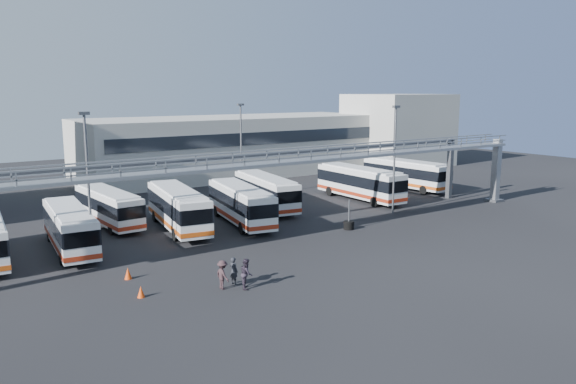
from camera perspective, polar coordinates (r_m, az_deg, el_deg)
ground at (r=41.87m, az=5.74°, el=-5.84°), size 140.00×140.00×0.00m
gantry at (r=45.26m, az=1.05°, el=2.56°), size 51.40×5.15×7.10m
warehouse at (r=78.82m, az=-5.54°, el=4.72°), size 42.00×14.00×8.00m
building_right at (r=89.82m, az=11.11°, el=6.21°), size 14.00×12.00×11.00m
light_pole_left at (r=40.29m, az=-19.65°, el=1.31°), size 0.70×0.35×10.21m
light_pole_mid at (r=53.87m, az=10.78°, el=3.86°), size 0.70×0.35×10.21m
light_pole_back at (r=60.87m, az=-4.79°, el=4.73°), size 0.70×0.35×10.21m
bus_1 at (r=43.99m, az=-21.30°, el=-3.32°), size 3.44×10.79×3.22m
bus_2 at (r=50.95m, az=-17.78°, el=-1.37°), size 2.98×10.43×3.13m
bus_3 at (r=48.06m, az=-11.12°, el=-1.51°), size 4.45×11.73×3.48m
bus_4 at (r=49.39m, az=-4.83°, el=-1.11°), size 4.56×11.36×3.36m
bus_5 at (r=55.28m, az=-2.27°, el=0.12°), size 4.28×11.19×3.32m
bus_7 at (r=60.30m, az=7.32°, el=1.00°), size 2.92×11.61×3.51m
bus_9 at (r=67.95m, az=11.88°, el=1.87°), size 3.34×11.47×3.44m
pedestrian_a at (r=34.37m, az=-5.55°, el=-7.98°), size 0.57×0.71×1.70m
pedestrian_b at (r=33.63m, az=-4.24°, el=-8.26°), size 1.03×1.11×1.83m
pedestrian_c at (r=33.67m, az=-6.66°, el=-8.35°), size 0.71×1.17×1.75m
cone_left at (r=33.40m, az=-14.72°, el=-9.77°), size 0.55×0.55×0.67m
cone_right at (r=36.68m, az=-15.95°, el=-7.95°), size 0.53×0.53×0.73m
tire_stack at (r=47.77m, az=6.19°, el=-3.29°), size 0.89×0.89×2.55m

